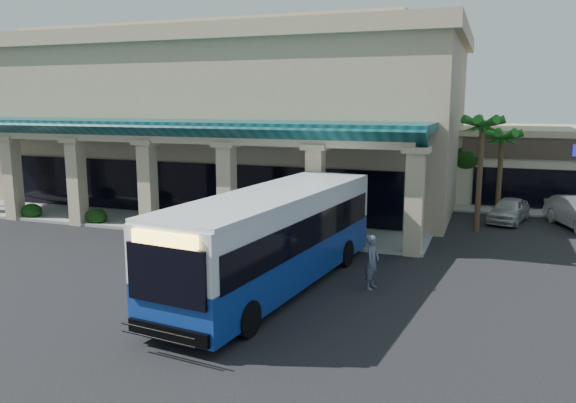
% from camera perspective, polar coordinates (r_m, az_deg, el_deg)
% --- Properties ---
extents(ground, '(110.00, 110.00, 0.00)m').
position_cam_1_polar(ground, '(22.16, -5.07, -7.38)').
color(ground, black).
extents(main_building, '(30.80, 14.80, 11.35)m').
position_cam_1_polar(main_building, '(39.04, -5.91, 8.65)').
color(main_building, tan).
rests_on(main_building, ground).
extents(arcade, '(30.00, 6.20, 5.70)m').
position_cam_1_polar(arcade, '(31.24, -13.21, 2.87)').
color(arcade, '#09373B').
rests_on(arcade, ground).
extents(palm_0, '(2.40, 2.40, 6.60)m').
position_cam_1_polar(palm_0, '(30.30, 18.93, 3.23)').
color(palm_0, '#1A5F19').
rests_on(palm_0, ground).
extents(palm_1, '(2.40, 2.40, 5.80)m').
position_cam_1_polar(palm_1, '(33.32, 20.73, 3.01)').
color(palm_1, '#1A5F19').
rests_on(palm_1, ground).
extents(broadleaf_tree, '(2.60, 2.60, 4.81)m').
position_cam_1_polar(broadleaf_tree, '(38.38, 17.65, 3.30)').
color(broadleaf_tree, black).
rests_on(broadleaf_tree, ground).
extents(transit_bus, '(4.36, 12.89, 3.53)m').
position_cam_1_polar(transit_bus, '(20.06, -1.38, -3.97)').
color(transit_bus, navy).
rests_on(transit_bus, ground).
extents(pedestrian, '(0.59, 0.79, 1.97)m').
position_cam_1_polar(pedestrian, '(20.41, 8.55, -6.11)').
color(pedestrian, '#535A70').
rests_on(pedestrian, ground).
extents(car_silver, '(2.59, 4.34, 1.38)m').
position_cam_1_polar(car_silver, '(33.59, 21.52, -0.80)').
color(car_silver, silver).
rests_on(car_silver, ground).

